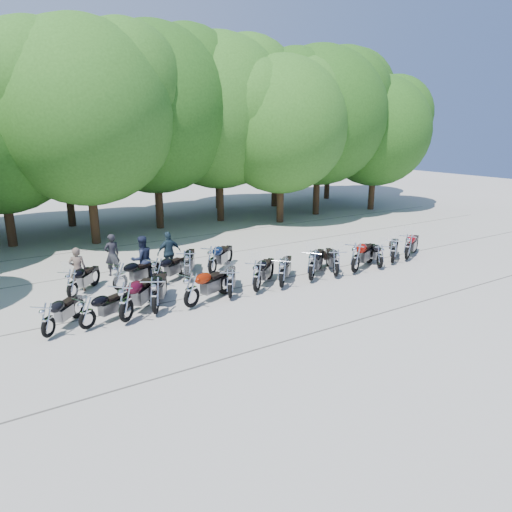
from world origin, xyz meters
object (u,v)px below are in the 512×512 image
motorcycle_3 (155,295)px  motorcycle_5 (230,283)px  motorcycle_10 (356,257)px  rider_0 (78,269)px  motorcycle_6 (257,275)px  motorcycle_18 (212,260)px  motorcycle_1 (87,312)px  motorcycle_7 (282,272)px  motorcycle_11 (380,256)px  motorcycle_15 (120,276)px  motorcycle_2 (126,301)px  motorcycle_8 (312,265)px  motorcycle_16 (158,271)px  motorcycle_14 (72,283)px  rider_1 (142,259)px  rider_2 (169,252)px  motorcycle_13 (408,246)px  motorcycle_9 (336,262)px  motorcycle_17 (187,265)px  rider_3 (112,255)px  motorcycle_4 (191,289)px  motorcycle_0 (47,319)px  motorcycle_12 (393,250)px

motorcycle_3 → motorcycle_5: motorcycle_3 is taller
motorcycle_5 → motorcycle_10: size_ratio=0.83×
motorcycle_3 → rider_0: size_ratio=1.52×
motorcycle_6 → motorcycle_18: 2.67m
motorcycle_1 → motorcycle_7: bearing=-117.6°
motorcycle_11 → motorcycle_15: (-9.93, 2.94, 0.02)m
motorcycle_2 → motorcycle_8: 7.11m
rider_0 → motorcycle_16: bearing=178.4°
motorcycle_14 → motorcycle_2: bearing=148.2°
motorcycle_3 → motorcycle_11: (9.60, -0.21, -0.11)m
rider_1 → rider_2: size_ratio=1.06×
motorcycle_7 → motorcycle_13: motorcycle_13 is taller
motorcycle_11 → motorcycle_15: bearing=12.2°
motorcycle_9 → motorcycle_5: bearing=29.5°
motorcycle_17 → rider_3: rider_3 is taller
motorcycle_16 → motorcycle_17: 1.18m
motorcycle_10 → motorcycle_14: (-10.21, 2.89, -0.11)m
motorcycle_11 → rider_1: size_ratio=1.16×
motorcycle_11 → motorcycle_13: 1.96m
motorcycle_5 → motorcycle_4: bearing=34.9°
motorcycle_13 → motorcycle_0: bearing=60.7°
motorcycle_9 → motorcycle_13: 4.27m
motorcycle_0 → motorcycle_16: (4.07, 2.48, 0.04)m
motorcycle_8 → rider_2: (-4.14, 3.97, 0.15)m
motorcycle_8 → rider_2: bearing=5.4°
motorcycle_6 → motorcycle_5: bearing=49.5°
motorcycle_17 → motorcycle_1: bearing=59.8°
motorcycle_17 → motorcycle_6: bearing=151.4°
rider_3 → motorcycle_15: bearing=73.3°
motorcycle_4 → motorcycle_5: bearing=-110.1°
motorcycle_12 → motorcycle_14: motorcycle_12 is taller
motorcycle_15 → rider_1: 1.28m
rider_0 → rider_1: bearing=-162.9°
motorcycle_5 → rider_3: rider_3 is taller
motorcycle_1 → motorcycle_13: motorcycle_13 is taller
motorcycle_9 → rider_3: (-7.29, 4.97, 0.20)m
motorcycle_12 → motorcycle_15: 11.26m
motorcycle_1 → motorcycle_16: bearing=-77.8°
motorcycle_18 → rider_0: bearing=37.7°
motorcycle_2 → motorcycle_16: 3.25m
motorcycle_8 → rider_0: rider_0 is taller
motorcycle_14 → rider_0: 1.01m
motorcycle_4 → motorcycle_10: motorcycle_10 is taller
motorcycle_7 → motorcycle_15: (-5.07, 2.81, -0.05)m
motorcycle_11 → motorcycle_16: 9.02m
motorcycle_6 → motorcycle_13: 7.81m
motorcycle_6 → rider_2: bearing=-18.1°
motorcycle_6 → motorcycle_10: bearing=-133.9°
motorcycle_12 → motorcycle_15: motorcycle_12 is taller
motorcycle_8 → motorcycle_3: bearing=49.0°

